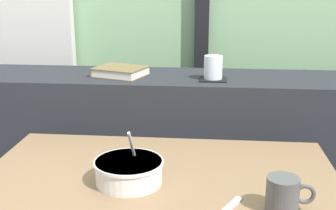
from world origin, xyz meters
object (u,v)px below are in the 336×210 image
(coaster_square, at_px, (213,79))
(ceramic_mug, at_px, (283,195))
(juice_glass, at_px, (213,68))
(closed_book, at_px, (120,71))
(soup_bowl, at_px, (129,172))

(coaster_square, relative_size, ceramic_mug, 0.88)
(coaster_square, bearing_deg, ceramic_mug, -76.94)
(juice_glass, bearing_deg, closed_book, 173.55)
(coaster_square, height_order, juice_glass, juice_glass)
(juice_glass, xyz_separation_m, soup_bowl, (-0.22, -0.59, -0.16))
(closed_book, bearing_deg, soup_bowl, -76.91)
(juice_glass, distance_m, ceramic_mug, 0.74)
(coaster_square, xyz_separation_m, closed_book, (-0.36, 0.04, 0.01))
(coaster_square, bearing_deg, closed_book, 173.55)
(closed_book, bearing_deg, ceramic_mug, -54.64)
(ceramic_mug, bearing_deg, coaster_square, 103.06)
(juice_glass, bearing_deg, soup_bowl, -110.46)
(juice_glass, height_order, closed_book, juice_glass)
(soup_bowl, distance_m, ceramic_mug, 0.40)
(coaster_square, distance_m, soup_bowl, 0.64)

